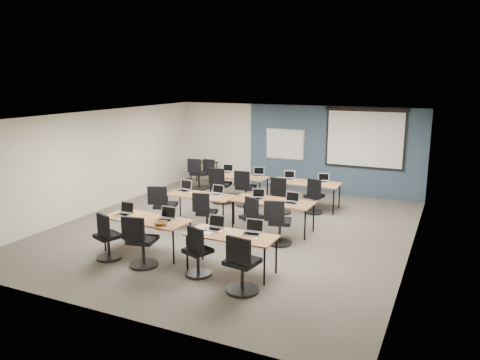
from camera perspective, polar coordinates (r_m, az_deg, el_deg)
The scene contains 58 objects.
floor at distance 11.26m, azimuth -0.86°, elevation -5.98°, with size 8.00×9.00×0.02m, color #6B6354.
ceiling at distance 10.72m, azimuth -0.91°, elevation 7.84°, with size 8.00×9.00×0.02m, color white.
wall_back at distance 15.02m, azimuth 6.66°, elevation 3.93°, with size 8.00×0.04×2.70m, color beige.
wall_front at distance 7.27m, azimuth -16.67°, elevation -5.85°, with size 8.00×0.04×2.70m, color beige.
wall_left at distance 13.13m, azimuth -16.79°, elevation 2.23°, with size 0.04×9.00×2.70m, color beige.
wall_right at distance 9.88m, azimuth 20.47°, elevation -1.30°, with size 0.04×9.00×2.70m, color beige.
blue_accent_panel at distance 14.65m, azimuth 11.27°, elevation 3.55°, with size 5.50×0.04×2.70m, color #3D5977.
whiteboard at distance 15.04m, azimuth 5.50°, elevation 4.35°, with size 1.28×0.03×0.98m.
projector_screen at distance 14.33m, azimuth 15.00°, elevation 5.33°, with size 2.40×0.10×1.82m.
training_table_front_left at distance 9.81m, azimuth -11.33°, elevation -4.86°, with size 1.81×0.76×0.73m.
training_table_front_right at distance 8.68m, azimuth -1.07°, elevation -6.97°, with size 1.68×0.70×0.73m.
training_table_mid_left at distance 11.55m, azimuth -4.86°, elevation -2.03°, with size 1.67×0.70×0.73m.
training_table_mid_right at distance 10.99m, azimuth 4.05°, elevation -2.74°, with size 1.91×0.79×0.73m.
training_table_back_left at distance 13.62m, azimuth -0.15°, elevation 0.26°, with size 1.69×0.70×0.73m.
training_table_back_right at distance 12.97m, azimuth 7.96°, elevation -0.46°, with size 1.88×0.78×0.73m.
laptop_0 at distance 10.14m, azimuth -13.88°, elevation -3.77°, with size 0.34×0.29×0.26m.
mouse_0 at distance 9.83m, azimuth -13.23°, elevation -4.56°, with size 0.07×0.10×0.04m, color white.
task_chair_0 at distance 9.69m, azimuth -15.88°, elevation -7.10°, with size 0.52×0.49×0.98m.
laptop_1 at distance 9.60m, azimuth -9.00°, elevation -4.47°, with size 0.35×0.30×0.26m.
mouse_1 at distance 9.30m, azimuth -8.82°, elevation -5.37°, with size 0.06×0.10×0.03m, color white.
task_chair_1 at distance 9.17m, azimuth -11.99°, elevation -7.83°, with size 0.55×0.55×1.03m.
laptop_2 at distance 8.96m, azimuth -3.10°, elevation -5.60°, with size 0.33×0.28×0.25m.
mouse_2 at distance 8.76m, azimuth -2.43°, elevation -6.36°, with size 0.07×0.10×0.04m, color white.
task_chair_2 at distance 8.62m, azimuth -5.22°, elevation -9.14°, with size 0.51×0.49×0.97m.
laptop_3 at distance 8.68m, azimuth 1.56°, elevation -6.17°, with size 0.35×0.29×0.26m.
mouse_3 at distance 8.41m, azimuth 1.94°, elevation -7.17°, with size 0.06×0.10×0.04m, color white.
task_chair_3 at distance 7.95m, azimuth 0.17°, elevation -10.77°, with size 0.57×0.57×1.04m.
laptop_4 at distance 11.96m, azimuth -6.80°, elevation -1.00°, with size 0.36×0.30×0.27m.
mouse_4 at distance 11.65m, azimuth -5.95°, elevation -1.62°, with size 0.06×0.10×0.04m, color white.
task_chair_4 at distance 11.39m, azimuth -9.26°, elevation -3.65°, with size 0.60×0.57×1.05m.
laptop_5 at distance 11.51m, azimuth -2.86°, elevation -1.50°, with size 0.30×0.26×0.23m.
mouse_5 at distance 11.25m, azimuth -2.55°, elevation -2.08°, with size 0.06×0.10×0.04m, color white.
task_chair_5 at distance 10.92m, azimuth -4.23°, elevation -4.41°, with size 0.49×0.49×0.98m.
laptop_6 at distance 11.13m, azimuth 2.13°, elevation -1.99°, with size 0.30×0.25×0.23m.
mouse_6 at distance 10.80m, azimuth 2.53°, elevation -2.70°, with size 0.06×0.09×0.03m, color white.
task_chair_6 at distance 10.57m, azimuth 1.44°, elevation -4.98°, with size 0.51×0.48×0.97m.
laptop_7 at distance 10.80m, azimuth 6.28°, elevation -2.49°, with size 0.32×0.27×0.25m.
mouse_7 at distance 10.56m, azimuth 7.31°, elevation -3.14°, with size 0.06×0.10×0.04m, color white.
task_chair_7 at distance 10.15m, azimuth 4.70°, elevation -5.64°, with size 0.54×0.54×1.01m.
laptop_8 at distance 14.13m, azimuth -1.62°, elevation 1.16°, with size 0.33×0.28×0.25m.
mouse_8 at distance 13.79m, azimuth -0.47°, elevation 0.67°, with size 0.06×0.10×0.03m, color white.
task_chair_8 at distance 13.45m, azimuth -2.40°, elevation -1.00°, with size 0.57×0.57×1.04m.
laptop_9 at distance 13.71m, azimuth 2.19°, elevation 0.80°, with size 0.32×0.27×0.25m.
mouse_9 at distance 13.37m, azimuth 2.44°, elevation 0.27°, with size 0.06×0.09×0.03m, color white.
task_chair_9 at distance 13.11m, azimuth 0.59°, elevation -1.37°, with size 0.55×0.55×1.03m.
laptop_10 at distance 13.27m, azimuth 5.94°, elevation 0.34°, with size 0.31×0.26×0.24m.
mouse_10 at distance 13.05m, azimuth 6.69°, elevation -0.10°, with size 0.06×0.09×0.03m, color white.
task_chair_10 at distance 12.44m, azimuth 5.01°, elevation -2.26°, with size 0.52×0.52×1.00m.
laptop_11 at distance 13.07m, azimuth 10.07°, elevation 0.02°, with size 0.30×0.26×0.23m.
mouse_11 at distance 12.77m, azimuth 10.45°, elevation -0.51°, with size 0.06×0.10×0.03m, color white.
task_chair_11 at distance 12.55m, azimuth 9.00°, elevation -2.31°, with size 0.48×0.48×0.97m.
blue_mousepad at distance 9.73m, azimuth -13.73°, elevation -4.84°, with size 0.25×0.21×0.01m, color navy.
snack_bowl at distance 9.33m, azimuth -9.67°, elevation -5.19°, with size 0.31×0.31×0.08m, color brown.
snack_plate at distance 8.73m, azimuth -4.11°, elevation -6.48°, with size 0.20×0.20×0.01m, color white.
coffee_cup at distance 8.86m, azimuth -4.15°, elevation -5.99°, with size 0.05×0.05×0.05m, color white.
utility_table at distance 15.89m, azimuth -4.44°, elevation 1.91°, with size 0.92×0.51×0.75m.
spare_chair_a at distance 15.27m, azimuth -3.52°, elevation 0.50°, with size 0.49×0.49×0.97m.
spare_chair_b at distance 15.08m, azimuth -5.17°, elevation 0.41°, with size 0.55×0.55×1.02m.
Camera 1 is at (4.68, -9.60, 3.58)m, focal length 35.00 mm.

